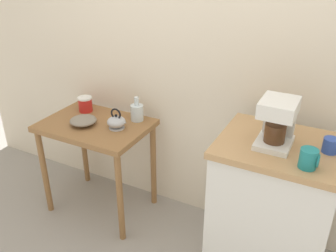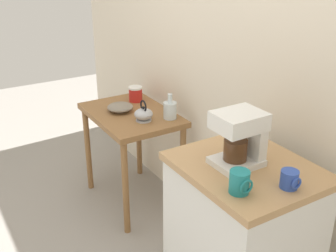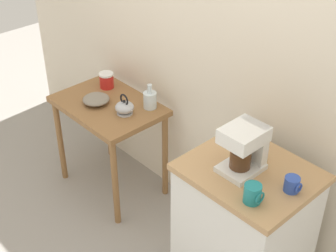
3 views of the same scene
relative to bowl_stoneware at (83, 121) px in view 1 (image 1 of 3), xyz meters
The scene contains 11 objects.
ground_plane 1.03m from the bowl_stoneware, ahead, with size 8.00×8.00×0.00m, color gray.
back_wall 1.08m from the bowl_stoneware, 29.66° to the left, with size 4.40×0.10×2.80m, color beige.
wooden_table 0.17m from the bowl_stoneware, 46.71° to the left, with size 0.77×0.54×0.74m.
kitchen_counter 1.39m from the bowl_stoneware, ahead, with size 0.66×0.56×0.93m.
bowl_stoneware is the anchor object (origin of this frame).
teakettle 0.25m from the bowl_stoneware, 14.55° to the left, with size 0.16×0.13×0.15m.
glass_carafe_vase 0.39m from the bowl_stoneware, 38.94° to the left, with size 0.09×0.09×0.18m.
canister_enamel 0.24m from the bowl_stoneware, 124.84° to the left, with size 0.11×0.11×0.12m.
coffee_maker 1.36m from the bowl_stoneware, ahead, with size 0.18×0.22×0.26m.
mug_dark_teal 1.54m from the bowl_stoneware, ahead, with size 0.09×0.08×0.10m.
mug_blue 1.61m from the bowl_stoneware, ahead, with size 0.08×0.08×0.08m.
Camera 1 is at (0.92, -1.80, 1.88)m, focal length 38.68 mm.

